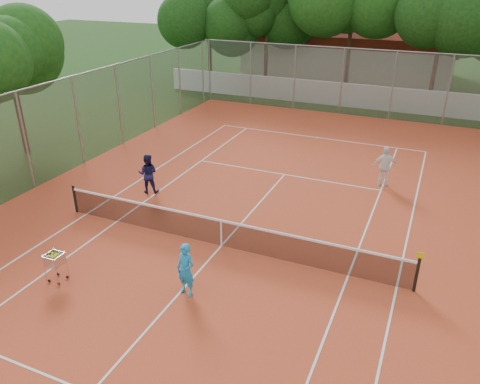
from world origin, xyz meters
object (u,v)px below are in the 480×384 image
at_px(tennis_net, 221,233).
at_px(ball_hopper, 56,266).
at_px(player_near, 186,270).
at_px(player_far_left, 148,174).
at_px(clubhouse, 349,49).
at_px(player_far_right, 385,166).

relative_size(tennis_net, ball_hopper, 12.30).
xyz_separation_m(player_near, player_far_left, (-4.63, 5.15, 0.03)).
height_order(clubhouse, player_far_right, clubhouse).
xyz_separation_m(tennis_net, ball_hopper, (-3.50, -3.57, -0.01)).
bearing_deg(player_far_left, tennis_net, 129.18).
relative_size(clubhouse, player_near, 10.56).
height_order(player_near, player_far_left, player_far_left).
bearing_deg(player_near, ball_hopper, -153.86).
relative_size(clubhouse, player_far_left, 10.22).
xyz_separation_m(player_near, player_far_right, (3.90, 9.56, 0.07)).
distance_m(player_far_right, ball_hopper, 12.98).
bearing_deg(clubhouse, ball_hopper, -92.64).
bearing_deg(player_near, tennis_net, 105.88).
distance_m(tennis_net, clubhouse, 29.12).
xyz_separation_m(player_far_right, ball_hopper, (-7.59, -10.52, -0.36)).
relative_size(tennis_net, clubhouse, 0.72).
height_order(tennis_net, player_near, player_near).
bearing_deg(clubhouse, tennis_net, -86.05).
bearing_deg(player_far_right, clubhouse, -90.38).
xyz_separation_m(clubhouse, player_far_right, (6.09, -22.05, -1.33)).
xyz_separation_m(tennis_net, player_near, (0.20, -2.61, 0.29)).
bearing_deg(ball_hopper, player_near, 34.63).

